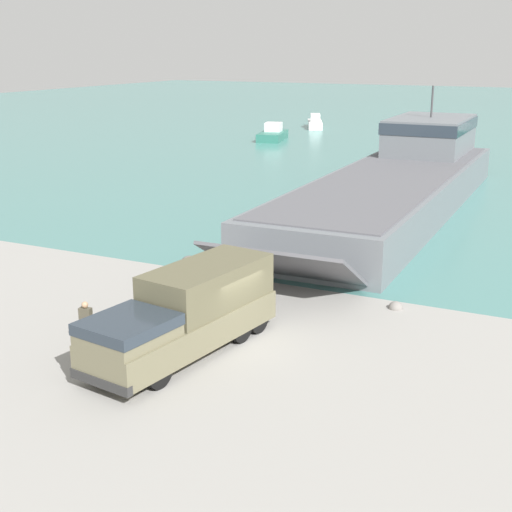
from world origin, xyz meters
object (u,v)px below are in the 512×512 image
object	(u,v)px
military_truck	(186,313)
soldier_on_ramp	(86,322)
landing_craft	(400,178)
moored_boat_b	(273,134)
moored_boat_a	(315,123)

from	to	relation	value
military_truck	soldier_on_ramp	xyz separation A→B (m)	(-3.34, -1.37, -0.43)
landing_craft	moored_boat_b	world-z (taller)	landing_craft
landing_craft	moored_boat_b	size ratio (longest dim) A/B	5.44
military_truck	moored_boat_b	size ratio (longest dim) A/B	1.27
military_truck	moored_boat_a	size ratio (longest dim) A/B	1.27
soldier_on_ramp	moored_boat_b	xyz separation A→B (m)	(-19.38, 57.90, -0.39)
moored_boat_a	soldier_on_ramp	bearing A→B (deg)	-98.17
moored_boat_a	moored_boat_b	world-z (taller)	moored_boat_b
military_truck	moored_boat_a	distance (m)	74.59
landing_craft	military_truck	bearing A→B (deg)	-91.20
military_truck	moored_boat_b	distance (m)	60.93
military_truck	landing_craft	bearing A→B (deg)	-171.97
military_truck	moored_boat_a	xyz separation A→B (m)	(-23.07, 70.93, -0.85)
landing_craft	military_truck	xyz separation A→B (m)	(-0.20, -27.75, -0.38)
military_truck	moored_boat_b	bearing A→B (deg)	-149.66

